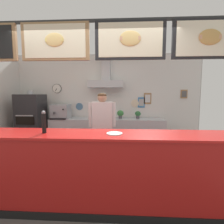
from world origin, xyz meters
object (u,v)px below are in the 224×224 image
(pizza_oven, at_px, (32,123))
(pepper_grinder, at_px, (44,122))
(potted_rosemary, at_px, (120,114))
(potted_thyme, at_px, (138,114))
(condiment_plate, at_px, (114,133))
(espresso_machine, at_px, (61,111))
(shop_worker, at_px, (102,129))

(pizza_oven, distance_m, pepper_grinder, 2.62)
(potted_rosemary, relative_size, potted_thyme, 1.09)
(potted_rosemary, distance_m, potted_thyme, 0.48)
(potted_rosemary, relative_size, condiment_plate, 1.09)
(potted_rosemary, xyz_separation_m, potted_thyme, (0.48, 0.01, -0.01))
(pepper_grinder, bearing_deg, potted_thyme, 59.08)
(pizza_oven, bearing_deg, condiment_plate, -43.42)
(espresso_machine, bearing_deg, shop_worker, -42.69)
(espresso_machine, xyz_separation_m, pepper_grinder, (0.66, -2.44, 0.12))
(condiment_plate, bearing_deg, potted_thyme, 77.80)
(pepper_grinder, height_order, condiment_plate, pepper_grinder)
(shop_worker, bearing_deg, condiment_plate, 97.30)
(pizza_oven, bearing_deg, pepper_grinder, -57.97)
(pizza_oven, xyz_separation_m, potted_thyme, (2.86, 0.29, 0.23))
(espresso_machine, bearing_deg, pepper_grinder, -74.95)
(pizza_oven, bearing_deg, espresso_machine, 19.17)
(pepper_grinder, xyz_separation_m, condiment_plate, (0.95, -0.00, -0.14))
(condiment_plate, bearing_deg, pepper_grinder, 179.77)
(espresso_machine, bearing_deg, pizza_oven, -160.83)
(shop_worker, height_order, pepper_grinder, shop_worker)
(pizza_oven, height_order, condiment_plate, pizza_oven)
(pizza_oven, relative_size, shop_worker, 1.04)
(pizza_oven, relative_size, potted_rosemary, 7.21)
(pizza_oven, xyz_separation_m, pepper_grinder, (1.37, -2.19, 0.42))
(shop_worker, distance_m, espresso_machine, 1.78)
(potted_rosemary, bearing_deg, pizza_oven, -173.18)
(shop_worker, xyz_separation_m, potted_thyme, (0.84, 1.24, 0.15))
(shop_worker, xyz_separation_m, potted_rosemary, (0.36, 1.24, 0.17))
(pepper_grinder, distance_m, condiment_plate, 0.96)
(shop_worker, distance_m, potted_rosemary, 1.30)
(shop_worker, distance_m, pepper_grinder, 1.44)
(espresso_machine, relative_size, condiment_plate, 2.40)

